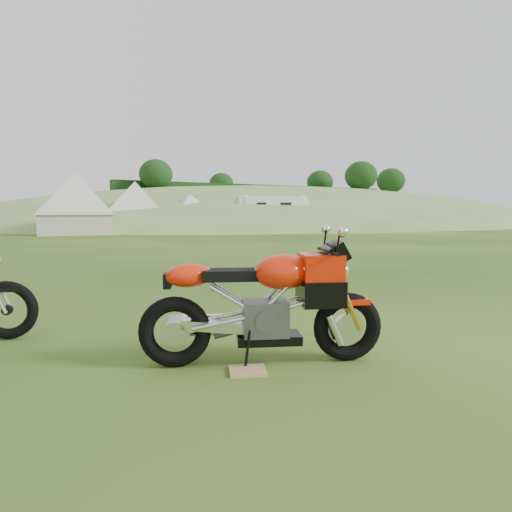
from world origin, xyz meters
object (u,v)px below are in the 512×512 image
plywood_board (248,371)px  caravan (272,213)px  tent_left (77,206)px  tent_mid (136,207)px  tent_right (190,211)px  sport_motorcycle (263,295)px

plywood_board → caravan: caravan is taller
plywood_board → tent_left: bearing=85.6°
tent_mid → tent_right: tent_mid is taller
plywood_board → tent_right: bearing=69.7°
tent_left → caravan: tent_left is taller
caravan → tent_mid: bearing=178.5°
sport_motorcycle → caravan: bearing=81.6°
sport_motorcycle → tent_mid: (5.29, 24.41, 0.88)m
sport_motorcycle → plywood_board: bearing=-126.9°
sport_motorcycle → plywood_board: size_ratio=6.68×
sport_motorcycle → tent_right: 24.77m
plywood_board → caravan: size_ratio=0.06×
tent_mid → caravan: bearing=-6.4°
tent_right → sport_motorcycle: bearing=-110.7°
tent_mid → tent_right: (3.17, -1.13, -0.23)m
sport_motorcycle → caravan: (13.36, 21.07, 0.53)m
tent_right → plywood_board: bearing=-111.1°
tent_right → caravan: 5.37m
sport_motorcycle → plywood_board: (-0.20, -0.11, -0.54)m
plywood_board → tent_right: tent_right is taller
tent_left → tent_right: 7.32m
tent_right → caravan: bearing=-25.0°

